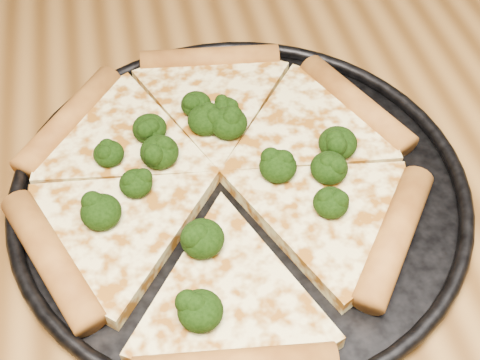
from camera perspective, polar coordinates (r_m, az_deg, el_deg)
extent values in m
cube|color=brown|center=(0.52, 6.16, -7.48)|extent=(1.20, 0.90, 0.04)
cylinder|color=black|center=(0.53, 0.00, -0.92)|extent=(0.36, 0.36, 0.01)
torus|color=black|center=(0.53, 0.00, -0.43)|extent=(0.37, 0.37, 0.01)
cylinder|color=#B8752E|center=(0.59, 10.06, 6.56)|extent=(0.07, 0.13, 0.03)
cylinder|color=#B8752E|center=(0.63, -2.63, 10.44)|extent=(0.13, 0.04, 0.03)
cylinder|color=#B8752E|center=(0.59, -14.64, 5.10)|extent=(0.10, 0.12, 0.03)
cylinder|color=#B8752E|center=(0.49, -16.12, -6.60)|extent=(0.07, 0.13, 0.03)
cylinder|color=#B8752E|center=(0.50, 13.33, -4.73)|extent=(0.10, 0.12, 0.03)
ellipsoid|color=black|center=(0.47, -3.30, -5.11)|extent=(0.03, 0.03, 0.02)
ellipsoid|color=black|center=(0.44, -3.48, -11.31)|extent=(0.03, 0.03, 0.02)
ellipsoid|color=black|center=(0.57, -1.24, 6.27)|extent=(0.02, 0.02, 0.02)
ellipsoid|color=black|center=(0.52, 7.77, 1.06)|extent=(0.03, 0.03, 0.02)
ellipsoid|color=black|center=(0.54, -11.37, 2.27)|extent=(0.02, 0.02, 0.02)
ellipsoid|color=black|center=(0.55, -7.89, 4.48)|extent=(0.03, 0.03, 0.02)
ellipsoid|color=black|center=(0.53, -7.04, 2.44)|extent=(0.03, 0.03, 0.02)
ellipsoid|color=black|center=(0.52, 3.33, 1.20)|extent=(0.03, 0.03, 0.02)
ellipsoid|color=black|center=(0.55, -1.02, 4.99)|extent=(0.03, 0.03, 0.02)
ellipsoid|color=black|center=(0.50, -12.02, -2.74)|extent=(0.03, 0.03, 0.02)
ellipsoid|color=black|center=(0.51, -9.06, -0.29)|extent=(0.03, 0.03, 0.02)
ellipsoid|color=black|center=(0.55, -3.04, 5.24)|extent=(0.03, 0.03, 0.02)
ellipsoid|color=black|center=(0.50, 7.93, -1.96)|extent=(0.03, 0.03, 0.02)
ellipsoid|color=black|center=(0.54, 8.52, 3.21)|extent=(0.03, 0.03, 0.02)
ellipsoid|color=black|center=(0.57, -3.85, 6.60)|extent=(0.03, 0.03, 0.02)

